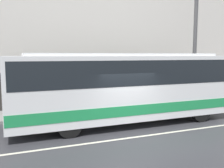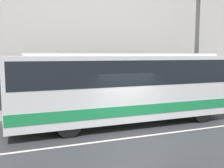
{
  "view_description": "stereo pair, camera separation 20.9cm",
  "coord_description": "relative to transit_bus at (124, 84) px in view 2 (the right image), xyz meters",
  "views": [
    {
      "loc": [
        -4.48,
        -8.63,
        3.27
      ],
      "look_at": [
        -0.23,
        2.05,
        1.93
      ],
      "focal_mm": 40.0,
      "sensor_mm": 36.0,
      "label": 1
    },
    {
      "loc": [
        -4.28,
        -8.71,
        3.27
      ],
      "look_at": [
        -0.23,
        2.05,
        1.93
      ],
      "focal_mm": 40.0,
      "sensor_mm": 36.0,
      "label": 2
    }
  ],
  "objects": [
    {
      "name": "pedestrian_waiting",
      "position": [
        1.32,
        3.1,
        -0.93
      ],
      "size": [
        0.36,
        0.36,
        1.74
      ],
      "color": "#333338",
      "rests_on": "sidewalk"
    },
    {
      "name": "lane_stripe",
      "position": [
        -0.38,
        -2.05,
        -1.88
      ],
      "size": [
        54.0,
        0.14,
        0.01
      ],
      "color": "beige",
      "rests_on": "ground_plane"
    },
    {
      "name": "sidewalk",
      "position": [
        -0.38,
        3.21,
        -1.81
      ],
      "size": [
        60.0,
        2.52,
        0.14
      ],
      "color": "gray",
      "rests_on": "ground_plane"
    },
    {
      "name": "transit_bus",
      "position": [
        0.0,
        0.0,
        0.0
      ],
      "size": [
        10.53,
        2.56,
        3.35
      ],
      "color": "white",
      "rests_on": "ground_plane"
    },
    {
      "name": "utility_pole_near",
      "position": [
        6.27,
        2.64,
        2.57
      ],
      "size": [
        0.25,
        0.25,
        8.63
      ],
      "color": "#4C4C4F",
      "rests_on": "sidewalk"
    },
    {
      "name": "building_facade",
      "position": [
        -0.38,
        4.62,
        2.53
      ],
      "size": [
        60.0,
        0.35,
        9.16
      ],
      "color": "silver",
      "rests_on": "ground_plane"
    },
    {
      "name": "ground_plane",
      "position": [
        -0.38,
        -2.05,
        -1.89
      ],
      "size": [
        60.0,
        60.0,
        0.0
      ],
      "primitive_type": "plane",
      "color": "#333338"
    }
  ]
}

